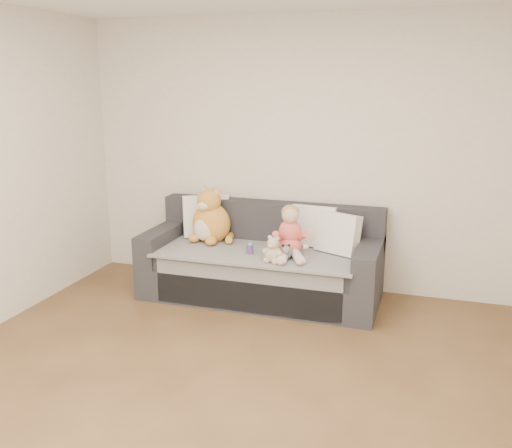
{
  "coord_description": "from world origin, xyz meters",
  "views": [
    {
      "loc": [
        1.18,
        -2.84,
        2.02
      ],
      "look_at": [
        -0.33,
        1.87,
        0.75
      ],
      "focal_mm": 40.0,
      "sensor_mm": 36.0,
      "label": 1
    }
  ],
  "objects_px": {
    "teddy_bear": "(273,252)",
    "sofa": "(262,264)",
    "plush_cat": "(210,220)",
    "toddler": "(290,235)",
    "sippy_cup": "(250,247)"
  },
  "relations": [
    {
      "from": "teddy_bear",
      "to": "plush_cat",
      "type": "bearing_deg",
      "value": 163.04
    },
    {
      "from": "sofa",
      "to": "plush_cat",
      "type": "height_order",
      "value": "plush_cat"
    },
    {
      "from": "teddy_bear",
      "to": "toddler",
      "type": "bearing_deg",
      "value": 84.02
    },
    {
      "from": "teddy_bear",
      "to": "sippy_cup",
      "type": "distance_m",
      "value": 0.33
    },
    {
      "from": "plush_cat",
      "to": "toddler",
      "type": "bearing_deg",
      "value": -0.88
    },
    {
      "from": "sofa",
      "to": "plush_cat",
      "type": "relative_size",
      "value": 3.8
    },
    {
      "from": "teddy_bear",
      "to": "sofa",
      "type": "bearing_deg",
      "value": 133.34
    },
    {
      "from": "plush_cat",
      "to": "sofa",
      "type": "bearing_deg",
      "value": 5.96
    },
    {
      "from": "toddler",
      "to": "sippy_cup",
      "type": "distance_m",
      "value": 0.39
    },
    {
      "from": "sofa",
      "to": "teddy_bear",
      "type": "bearing_deg",
      "value": -60.68
    },
    {
      "from": "teddy_bear",
      "to": "sippy_cup",
      "type": "xyz_separation_m",
      "value": [
        -0.27,
        0.18,
        -0.04
      ]
    },
    {
      "from": "toddler",
      "to": "plush_cat",
      "type": "distance_m",
      "value": 0.88
    },
    {
      "from": "plush_cat",
      "to": "sippy_cup",
      "type": "height_order",
      "value": "plush_cat"
    },
    {
      "from": "sofa",
      "to": "toddler",
      "type": "distance_m",
      "value": 0.49
    },
    {
      "from": "toddler",
      "to": "plush_cat",
      "type": "relative_size",
      "value": 0.82
    }
  ]
}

